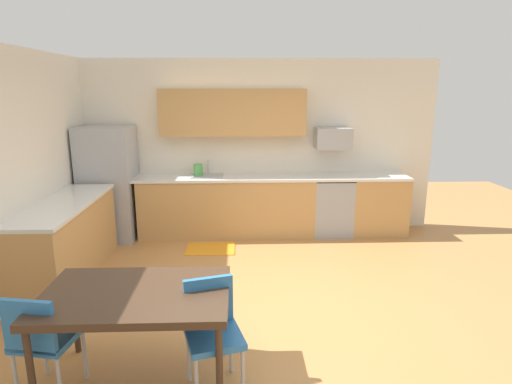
% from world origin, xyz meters
% --- Properties ---
extents(ground_plane, '(12.00, 12.00, 0.00)m').
position_xyz_m(ground_plane, '(0.00, 0.00, 0.00)').
color(ground_plane, '#B77F47').
extents(wall_back, '(5.80, 0.10, 2.70)m').
position_xyz_m(wall_back, '(0.00, 2.65, 1.35)').
color(wall_back, silver).
rests_on(wall_back, ground).
extents(cabinet_run_back, '(2.69, 0.60, 0.90)m').
position_xyz_m(cabinet_run_back, '(-0.40, 2.30, 0.45)').
color(cabinet_run_back, tan).
rests_on(cabinet_run_back, ground).
extents(cabinet_run_back_right, '(0.86, 0.60, 0.90)m').
position_xyz_m(cabinet_run_back_right, '(1.97, 2.30, 0.45)').
color(cabinet_run_back_right, tan).
rests_on(cabinet_run_back_right, ground).
extents(cabinet_run_left, '(0.60, 2.00, 0.90)m').
position_xyz_m(cabinet_run_left, '(-2.30, 0.80, 0.45)').
color(cabinet_run_left, tan).
rests_on(cabinet_run_left, ground).
extents(countertop_back, '(4.80, 0.64, 0.04)m').
position_xyz_m(countertop_back, '(0.00, 2.30, 0.92)').
color(countertop_back, silver).
rests_on(countertop_back, cabinet_run_back).
extents(countertop_left, '(0.64, 2.00, 0.04)m').
position_xyz_m(countertop_left, '(-2.30, 0.80, 0.92)').
color(countertop_left, silver).
rests_on(countertop_left, cabinet_run_left).
extents(upper_cabinets_back, '(2.20, 0.34, 0.70)m').
position_xyz_m(upper_cabinets_back, '(-0.30, 2.43, 1.90)').
color(upper_cabinets_back, tan).
extents(refrigerator, '(0.76, 0.70, 1.71)m').
position_xyz_m(refrigerator, '(-2.18, 2.22, 0.85)').
color(refrigerator, '#9EA0A5').
rests_on(refrigerator, ground).
extents(oven_range, '(0.60, 0.60, 0.91)m').
position_xyz_m(oven_range, '(1.24, 2.30, 0.46)').
color(oven_range, '#999BA0').
rests_on(oven_range, ground).
extents(microwave, '(0.54, 0.36, 0.32)m').
position_xyz_m(microwave, '(1.24, 2.40, 1.50)').
color(microwave, '#9EA0A5').
extents(sink_basin, '(0.48, 0.40, 0.14)m').
position_xyz_m(sink_basin, '(-0.70, 2.30, 0.88)').
color(sink_basin, '#A5A8AD').
rests_on(sink_basin, countertop_back).
extents(sink_faucet, '(0.02, 0.02, 0.24)m').
position_xyz_m(sink_faucet, '(-0.70, 2.48, 1.04)').
color(sink_faucet, '#B2B5BA').
rests_on(sink_faucet, countertop_back).
extents(dining_table, '(1.40, 0.90, 0.76)m').
position_xyz_m(dining_table, '(-0.99, -1.15, 0.70)').
color(dining_table, '#422D1E').
rests_on(dining_table, ground).
extents(chair_near_table, '(0.49, 0.49, 0.85)m').
position_xyz_m(chair_near_table, '(-0.42, -1.23, 0.50)').
color(chair_near_table, '#2D72B7').
rests_on(chair_near_table, ground).
extents(chair_far_side, '(0.46, 0.46, 0.85)m').
position_xyz_m(chair_far_side, '(-1.64, -1.33, 0.50)').
color(chair_far_side, '#2D72B7').
rests_on(chair_far_side, ground).
extents(floor_mat, '(0.70, 0.50, 0.01)m').
position_xyz_m(floor_mat, '(-0.63, 1.65, 0.01)').
color(floor_mat, orange).
rests_on(floor_mat, ground).
extents(kettle, '(0.14, 0.14, 0.20)m').
position_xyz_m(kettle, '(-0.84, 2.35, 1.02)').
color(kettle, '#4CA54C').
rests_on(kettle, countertop_back).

